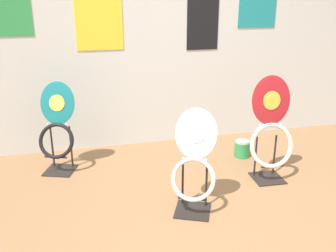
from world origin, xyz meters
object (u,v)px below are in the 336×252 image
Objects in this scene: toilet_seat_display_white_plain at (194,166)px; paint_can at (242,148)px; toilet_seat_display_teal_sax at (57,129)px; toilet_seat_display_crimson_swirl at (271,135)px.

paint_can is (0.84, 0.87, -0.30)m from toilet_seat_display_white_plain.
toilet_seat_display_teal_sax is at bearing 136.05° from toilet_seat_display_white_plain.
toilet_seat_display_teal_sax is 2.04m from toilet_seat_display_crimson_swirl.
toilet_seat_display_crimson_swirl is (1.92, -0.69, 0.02)m from toilet_seat_display_teal_sax.
toilet_seat_display_crimson_swirl reaches higher than toilet_seat_display_white_plain.
toilet_seat_display_teal_sax is at bearing 160.24° from toilet_seat_display_crimson_swirl.
toilet_seat_display_crimson_swirl is (0.86, 0.34, 0.06)m from toilet_seat_display_white_plain.
toilet_seat_display_crimson_swirl is 5.46× the size of paint_can.
toilet_seat_display_white_plain is 0.92m from toilet_seat_display_crimson_swirl.
toilet_seat_display_crimson_swirl is at bearing -88.35° from paint_can.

